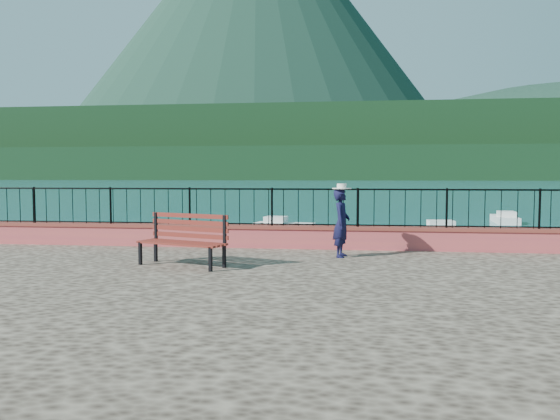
% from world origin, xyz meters
% --- Properties ---
extents(ground, '(2000.00, 2000.00, 0.00)m').
position_xyz_m(ground, '(0.00, 0.00, 0.00)').
color(ground, '#19596B').
rests_on(ground, ground).
extents(parapet, '(28.00, 0.46, 0.58)m').
position_xyz_m(parapet, '(0.00, 3.70, 1.49)').
color(parapet, '#C04C45').
rests_on(parapet, promenade).
extents(railing, '(27.00, 0.05, 0.95)m').
position_xyz_m(railing, '(0.00, 3.70, 2.25)').
color(railing, black).
rests_on(railing, parapet).
extents(dock, '(2.00, 16.00, 0.30)m').
position_xyz_m(dock, '(-2.00, 12.00, 0.15)').
color(dock, '#2D231C').
rests_on(dock, ground).
extents(far_forest, '(900.00, 60.00, 18.00)m').
position_xyz_m(far_forest, '(0.00, 300.00, 9.00)').
color(far_forest, black).
rests_on(far_forest, ground).
extents(foothills, '(900.00, 120.00, 44.00)m').
position_xyz_m(foothills, '(0.00, 360.00, 22.00)').
color(foothills, black).
rests_on(foothills, ground).
extents(volcano, '(560.00, 560.00, 380.00)m').
position_xyz_m(volcano, '(-120.00, 700.00, 190.00)').
color(volcano, '#142D23').
rests_on(volcano, ground).
extents(park_bench, '(2.04, 1.26, 1.08)m').
position_xyz_m(park_bench, '(-1.74, 0.66, 1.52)').
color(park_bench, black).
rests_on(park_bench, promenade).
extents(person, '(0.46, 0.63, 1.58)m').
position_xyz_m(person, '(1.52, 2.32, 1.99)').
color(person, black).
rests_on(person, promenade).
extents(hat, '(0.44, 0.44, 0.12)m').
position_xyz_m(hat, '(1.52, 2.32, 2.84)').
color(hat, white).
rests_on(hat, person).
extents(boat_0, '(3.73, 2.11, 0.80)m').
position_xyz_m(boat_0, '(-5.71, 11.78, 0.40)').
color(boat_0, white).
rests_on(boat_0, ground).
extents(boat_1, '(4.00, 1.73, 0.80)m').
position_xyz_m(boat_1, '(5.99, 8.92, 0.40)').
color(boat_1, silver).
rests_on(boat_1, ground).
extents(boat_2, '(3.67, 1.40, 0.80)m').
position_xyz_m(boat_2, '(6.83, 18.16, 0.40)').
color(boat_2, silver).
rests_on(boat_2, ground).
extents(boat_4, '(3.47, 1.88, 0.80)m').
position_xyz_m(boat_4, '(-1.91, 19.59, 0.40)').
color(boat_4, silver).
rests_on(boat_4, ground).
extents(boat_5, '(1.69, 3.91, 0.80)m').
position_xyz_m(boat_5, '(11.60, 26.33, 0.40)').
color(boat_5, silver).
rests_on(boat_5, ground).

